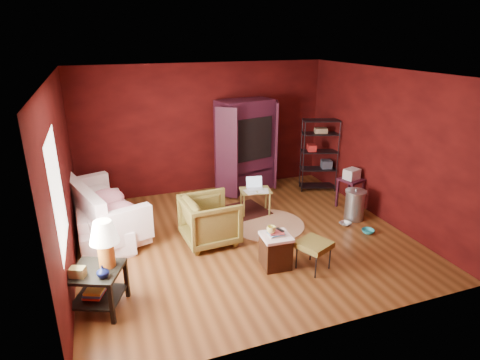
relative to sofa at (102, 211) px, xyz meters
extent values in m
cube|color=brown|center=(2.29, -1.01, -0.43)|extent=(5.50, 5.00, 0.02)
cube|color=white|center=(2.29, -1.01, 2.39)|extent=(5.50, 5.00, 0.02)
cube|color=#4A0B0A|center=(2.29, 1.50, 0.98)|extent=(5.50, 0.02, 2.80)
cube|color=#4A0B0A|center=(2.29, -3.52, 0.98)|extent=(5.50, 0.02, 2.80)
cube|color=#4A0B0A|center=(-0.47, -1.01, 0.98)|extent=(0.02, 5.00, 2.80)
cube|color=#4A0B0A|center=(5.05, -1.01, 0.98)|extent=(0.02, 5.00, 2.80)
cube|color=white|center=(-0.44, -2.01, 1.18)|extent=(0.02, 1.20, 1.40)
imported|color=white|center=(0.00, 0.00, 0.00)|extent=(0.72, 2.16, 0.83)
imported|color=black|center=(1.70, -0.96, 0.03)|extent=(0.86, 0.92, 0.89)
imported|color=silver|center=(4.24, -1.22, -0.31)|extent=(0.21, 0.13, 0.21)
imported|color=teal|center=(4.44, -1.63, -0.31)|extent=(0.22, 0.08, 0.22)
imported|color=#0D1441|center=(-0.05, -2.39, 0.24)|extent=(0.18, 0.18, 0.15)
imported|color=#FFF07C|center=(2.34, -2.05, 0.24)|extent=(0.16, 0.15, 0.13)
cube|color=black|center=(-0.13, -2.19, 0.14)|extent=(0.80, 0.80, 0.04)
cube|color=black|center=(-0.13, -2.19, -0.23)|extent=(0.75, 0.75, 0.03)
cube|color=black|center=(-0.49, -2.33, -0.13)|extent=(0.07, 0.07, 0.57)
cube|color=black|center=(0.01, -2.55, -0.13)|extent=(0.07, 0.07, 0.57)
cube|color=black|center=(-0.28, -1.83, -0.13)|extent=(0.07, 0.07, 0.57)
cube|color=black|center=(0.23, -2.05, -0.13)|extent=(0.07, 0.07, 0.57)
cylinder|color=orange|center=(0.02, -2.15, 0.34)|extent=(0.27, 0.27, 0.35)
cone|color=#F2E5C6|center=(0.02, -2.15, 0.65)|extent=(0.48, 0.48, 0.28)
cube|color=olive|center=(-0.33, -2.27, 0.22)|extent=(0.22, 0.18, 0.12)
cube|color=#CE3F33|center=(-0.18, -2.17, -0.19)|extent=(0.32, 0.35, 0.03)
cube|color=#3375CE|center=(-0.17, -2.17, -0.15)|extent=(0.32, 0.35, 0.03)
cube|color=#E8DA4D|center=(-0.16, -2.18, -0.12)|extent=(0.32, 0.35, 0.03)
cube|color=white|center=(0.06, -0.01, -0.13)|extent=(1.36, 2.11, 0.41)
cube|color=white|center=(-0.28, -0.11, 0.15)|extent=(0.76, 1.92, 0.82)
cube|color=white|center=(0.35, -0.94, 0.10)|extent=(0.84, 0.42, 0.56)
cube|color=white|center=(-0.23, 0.93, 0.10)|extent=(0.84, 0.42, 0.56)
ellipsoid|color=#F92358|center=(0.28, -0.53, 0.20)|extent=(0.67, 0.67, 0.29)
ellipsoid|color=#F92358|center=(0.11, 0.01, 0.22)|extent=(0.75, 0.75, 0.33)
ellipsoid|color=white|center=(-0.04, 0.50, 0.18)|extent=(0.62, 0.62, 0.27)
cube|color=#3E1E0E|center=(2.42, -2.04, -0.17)|extent=(0.43, 0.43, 0.48)
cube|color=white|center=(2.42, -2.04, 0.09)|extent=(0.46, 0.46, 0.04)
cube|color=beige|center=(2.42, -2.04, 0.12)|extent=(0.24, 0.19, 0.02)
cube|color=teal|center=(2.42, -2.04, 0.14)|extent=(0.23, 0.18, 0.02)
cube|color=#C1484B|center=(2.42, -2.04, 0.16)|extent=(0.24, 0.20, 0.02)
cube|color=black|center=(2.50, -2.02, 0.18)|extent=(0.08, 0.15, 0.02)
cube|color=black|center=(2.93, -2.30, -0.01)|extent=(0.58, 0.58, 0.09)
cube|color=black|center=(2.93, -2.30, -0.06)|extent=(0.53, 0.53, 0.02)
cylinder|color=black|center=(2.84, -2.54, -0.23)|extent=(0.03, 0.03, 0.37)
cylinder|color=black|center=(3.16, -2.39, -0.23)|extent=(0.03, 0.03, 0.37)
cylinder|color=black|center=(2.69, -2.21, -0.23)|extent=(0.03, 0.03, 0.37)
cylinder|color=black|center=(3.02, -2.07, -0.23)|extent=(0.03, 0.03, 0.37)
cylinder|color=beige|center=(2.88, -0.71, -0.41)|extent=(1.78, 1.78, 0.01)
cube|color=#451612|center=(2.48, -0.03, -0.40)|extent=(1.38, 1.05, 0.01)
cube|color=tan|center=(2.85, -0.15, 0.07)|extent=(0.65, 0.51, 0.03)
cylinder|color=tan|center=(2.57, -0.27, -0.17)|extent=(0.04, 0.04, 0.49)
cylinder|color=tan|center=(3.07, -0.36, -0.17)|extent=(0.04, 0.04, 0.49)
cylinder|color=tan|center=(2.64, 0.06, -0.17)|extent=(0.04, 0.04, 0.49)
cylinder|color=tan|center=(3.13, -0.04, -0.17)|extent=(0.04, 0.04, 0.49)
cube|color=silver|center=(2.86, -0.12, 0.09)|extent=(0.35, 0.27, 0.02)
cube|color=silver|center=(2.88, -0.02, 0.20)|extent=(0.32, 0.12, 0.21)
cube|color=white|center=(2.72, -0.23, 0.09)|extent=(0.21, 0.30, 0.00)
cube|color=white|center=(2.97, -0.26, 0.09)|extent=(0.29, 0.35, 0.00)
cube|color=#421324|center=(3.12, 1.18, 0.60)|extent=(1.30, 0.90, 2.04)
cube|color=black|center=(3.14, 1.07, 0.82)|extent=(1.05, 0.70, 0.91)
cube|color=#421324|center=(2.56, 0.73, 0.60)|extent=(0.40, 0.36, 1.93)
cube|color=#421324|center=(3.81, 1.04, 0.60)|extent=(0.23, 0.47, 1.93)
cube|color=#2F3234|center=(3.13, 1.12, 0.71)|extent=(0.77, 0.68, 0.56)
cube|color=black|center=(3.20, 0.86, 0.71)|extent=(0.52, 0.14, 0.43)
cube|color=#421324|center=(3.13, 1.12, 0.07)|extent=(1.06, 0.75, 0.05)
cylinder|color=black|center=(4.27, 0.55, 0.39)|extent=(0.03, 0.03, 1.61)
cylinder|color=black|center=(4.98, 0.31, 0.39)|extent=(0.03, 0.03, 1.61)
cylinder|color=black|center=(4.37, 0.85, 0.39)|extent=(0.03, 0.03, 1.61)
cylinder|color=black|center=(5.08, 0.62, 0.39)|extent=(0.03, 0.03, 1.61)
cube|color=black|center=(4.68, 0.58, -0.33)|extent=(0.86, 0.57, 0.02)
cube|color=black|center=(4.68, 0.58, 0.08)|extent=(0.86, 0.57, 0.02)
cube|color=black|center=(4.68, 0.58, 0.48)|extent=(0.86, 0.57, 0.02)
cube|color=black|center=(4.68, 0.58, 0.88)|extent=(0.86, 0.57, 0.02)
cube|color=black|center=(4.68, 0.58, 1.18)|extent=(0.86, 0.57, 0.02)
cube|color=maroon|center=(4.51, 0.64, 0.57)|extent=(0.24, 0.27, 0.14)
cube|color=#353542|center=(4.85, 0.52, 0.18)|extent=(0.28, 0.28, 0.18)
cube|color=#856B50|center=(4.68, 0.58, 0.96)|extent=(0.31, 0.25, 0.11)
cube|color=#421324|center=(4.77, -0.53, 0.18)|extent=(0.51, 0.51, 0.04)
cube|color=#421324|center=(4.66, -0.75, -0.12)|extent=(0.05, 0.05, 0.60)
cube|color=#421324|center=(4.99, -0.65, -0.12)|extent=(0.05, 0.05, 0.60)
cube|color=#421324|center=(4.56, -0.42, -0.12)|extent=(0.05, 0.05, 0.60)
cube|color=#421324|center=(4.89, -0.32, -0.12)|extent=(0.05, 0.05, 0.60)
cube|color=silver|center=(4.77, -0.53, 0.31)|extent=(0.34, 0.30, 0.21)
cylinder|color=#ADAEB5|center=(4.54, -1.04, -0.14)|extent=(0.45, 0.45, 0.55)
cylinder|color=#ADAEB5|center=(4.54, -1.04, 0.15)|extent=(0.50, 0.50, 0.04)
sphere|color=#ADAEB5|center=(4.54, -1.04, 0.18)|extent=(0.07, 0.07, 0.05)
camera|label=1|loc=(0.10, -6.87, 2.95)|focal=30.00mm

